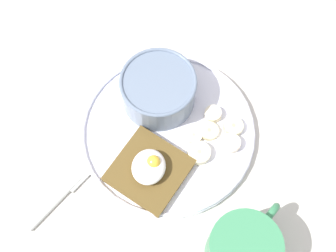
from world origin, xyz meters
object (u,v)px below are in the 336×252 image
object	(u,v)px
banana_slice_left	(199,153)
knife	(67,191)
banana_slice_back	(233,127)
coffee_mug	(243,250)
banana_slice_right	(193,138)
poached_egg	(149,166)
banana_slice_outer	(231,145)
oatmeal_bowl	(159,90)
banana_slice_front	(209,131)
toast_slice	(149,171)
banana_slice_inner	(213,114)

from	to	relation	value
banana_slice_left	knife	bearing A→B (deg)	119.50
banana_slice_back	coffee_mug	distance (cm)	19.36
banana_slice_right	coffee_mug	size ratio (longest dim) A/B	0.31
banana_slice_right	knife	size ratio (longest dim) A/B	0.28
poached_egg	banana_slice_outer	bearing A→B (deg)	-57.98
oatmeal_bowl	banana_slice_front	bearing A→B (deg)	-113.30
toast_slice	banana_slice_outer	bearing A→B (deg)	-57.85
banana_slice_outer	banana_slice_inner	bearing A→B (deg)	39.41
banana_slice_left	banana_slice_back	distance (cm)	6.97
oatmeal_bowl	knife	world-z (taller)	oatmeal_bowl
oatmeal_bowl	toast_slice	world-z (taller)	oatmeal_bowl
banana_slice_front	banana_slice_back	bearing A→B (deg)	-66.07
banana_slice_inner	coffee_mug	xyz separation A→B (cm)	(-20.02, -7.94, 2.83)
knife	banana_slice_inner	bearing A→B (deg)	-47.62
banana_slice_back	banana_slice_outer	bearing A→B (deg)	-175.71
oatmeal_bowl	banana_slice_inner	distance (cm)	9.43
toast_slice	banana_slice_front	xyz separation A→B (cm)	(8.53, -7.40, -0.26)
banana_slice_front	banana_slice_back	distance (cm)	3.83
banana_slice_inner	banana_slice_right	bearing A→B (deg)	154.31
oatmeal_bowl	coffee_mug	distance (cm)	27.01
oatmeal_bowl	banana_slice_right	bearing A→B (deg)	-128.79
banana_slice_left	coffee_mug	size ratio (longest dim) A/B	0.40
banana_slice_left	banana_slice_outer	distance (cm)	5.09
knife	oatmeal_bowl	bearing A→B (deg)	-28.24
banana_slice_right	banana_slice_outer	xyz separation A→B (cm)	(0.10, -5.89, 0.27)
banana_slice_outer	coffee_mug	world-z (taller)	coffee_mug
oatmeal_bowl	banana_slice_front	world-z (taller)	oatmeal_bowl
toast_slice	banana_slice_outer	size ratio (longest dim) A/B	3.12
toast_slice	banana_slice_right	distance (cm)	8.66
knife	banana_slice_front	bearing A→B (deg)	-52.87
poached_egg	banana_slice_outer	distance (cm)	13.18
poached_egg	banana_slice_back	xyz separation A→B (cm)	(10.00, -10.82, -2.02)
poached_egg	knife	distance (cm)	13.24
poached_egg	banana_slice_right	size ratio (longest dim) A/B	1.45
poached_egg	banana_slice_right	bearing A→B (deg)	-37.14
oatmeal_bowl	toast_slice	xyz separation A→B (cm)	(-12.42, -1.65, -2.23)
oatmeal_bowl	toast_slice	distance (cm)	12.73
banana_slice_front	banana_slice_back	world-z (taller)	banana_slice_back
toast_slice	coffee_mug	world-z (taller)	coffee_mug
banana_slice_front	banana_slice_inner	distance (cm)	2.95
toast_slice	banana_slice_inner	world-z (taller)	same
coffee_mug	banana_slice_inner	bearing A→B (deg)	21.63
banana_slice_front	coffee_mug	xyz separation A→B (cm)	(-17.07, -7.98, 2.99)
banana_slice_front	coffee_mug	size ratio (longest dim) A/B	0.27
banana_slice_back	coffee_mug	bearing A→B (deg)	-166.46
banana_slice_outer	toast_slice	bearing A→B (deg)	122.15
oatmeal_bowl	banana_slice_left	xyz separation A→B (cm)	(-7.90, -8.32, -2.33)
banana_slice_front	banana_slice_outer	bearing A→B (deg)	-112.42
toast_slice	banana_slice_right	size ratio (longest dim) A/B	3.47
poached_egg	banana_slice_inner	xyz separation A→B (cm)	(11.40, -7.37, -2.01)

